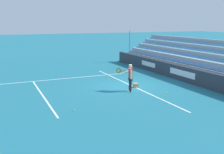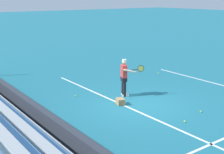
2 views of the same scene
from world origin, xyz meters
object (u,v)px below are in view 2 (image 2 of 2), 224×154
Objects in this scene: tennis_ball_stray_back at (201,111)px; tennis_ball_midcourt at (158,73)px; tennis_ball_on_baseline at (75,96)px; ball_box_cardboard at (120,101)px; tennis_player at (124,77)px; tennis_ball_far_right at (185,121)px.

tennis_ball_midcourt is at bearing 150.96° from tennis_ball_stray_back.
tennis_ball_on_baseline is (-4.69, -3.05, 0.00)m from tennis_ball_stray_back.
ball_box_cardboard is 2.30m from tennis_ball_on_baseline.
tennis_ball_midcourt is (-2.08, 4.23, -0.86)m from tennis_player.
tennis_ball_far_right is (2.93, 0.72, -0.10)m from ball_box_cardboard.
tennis_ball_on_baseline is 5.29m from tennis_ball_far_right.
tennis_player is 25.98× the size of tennis_ball_stray_back.
tennis_ball_far_right is (5.84, -4.38, 0.00)m from tennis_ball_midcourt.
tennis_ball_stray_back is at bearing -29.04° from tennis_ball_midcourt.
ball_box_cardboard is at bearing 26.39° from tennis_ball_on_baseline.
tennis_ball_on_baseline is (0.85, -6.12, 0.00)m from tennis_ball_midcourt.
tennis_player is at bearing 56.97° from tennis_ball_on_baseline.
ball_box_cardboard is (0.83, -0.87, -0.76)m from tennis_player.
tennis_ball_stray_back is at bearing 103.04° from tennis_ball_far_right.
tennis_ball_stray_back and tennis_ball_midcourt have the same top height.
ball_box_cardboard is 6.06× the size of tennis_ball_on_baseline.
tennis_ball_on_baseline is (-1.23, -1.90, -0.86)m from tennis_player.
tennis_player is at bearing 177.64° from tennis_ball_far_right.
tennis_player reaches higher than tennis_ball_midcourt.
ball_box_cardboard is 6.06× the size of tennis_ball_midcourt.
tennis_ball_midcourt is (-5.54, 3.08, 0.00)m from tennis_ball_stray_back.
tennis_ball_stray_back is at bearing 18.40° from tennis_player.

